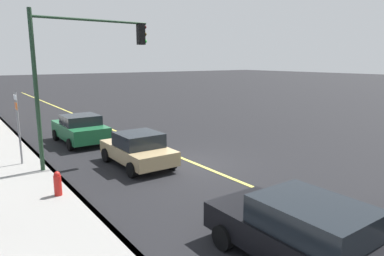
% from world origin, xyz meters
% --- Properties ---
extents(ground, '(200.00, 200.00, 0.00)m').
position_xyz_m(ground, '(0.00, 0.00, 0.00)').
color(ground, black).
extents(sidewalk_slab, '(80.00, 3.67, 0.15)m').
position_xyz_m(sidewalk_slab, '(0.00, 7.07, 0.07)').
color(sidewalk_slab, gray).
rests_on(sidewalk_slab, ground).
extents(curb_edge, '(80.00, 0.16, 0.15)m').
position_xyz_m(curb_edge, '(0.00, 5.32, 0.07)').
color(curb_edge, slate).
rests_on(curb_edge, ground).
extents(lane_stripe_center, '(80.00, 0.16, 0.01)m').
position_xyz_m(lane_stripe_center, '(0.00, 0.00, 0.01)').
color(lane_stripe_center, '#D8CC4C').
rests_on(lane_stripe_center, ground).
extents(car_black, '(4.34, 2.05, 1.54)m').
position_xyz_m(car_black, '(-7.52, 2.56, 0.79)').
color(car_black, black).
rests_on(car_black, ground).
extents(car_green, '(4.15, 2.09, 1.53)m').
position_xyz_m(car_green, '(6.56, 2.77, 0.77)').
color(car_green, '#1E6038').
rests_on(car_green, ground).
extents(car_tan, '(3.86, 1.99, 1.43)m').
position_xyz_m(car_tan, '(1.09, 2.11, 0.72)').
color(car_tan, tan).
rests_on(car_tan, ground).
extents(traffic_light_mast, '(0.28, 4.79, 6.24)m').
position_xyz_m(traffic_light_mast, '(2.29, 3.88, 4.29)').
color(traffic_light_mast, '#1E3823').
rests_on(traffic_light_mast, ground).
extents(street_sign_post, '(0.60, 0.08, 3.11)m').
position_xyz_m(street_sign_post, '(3.71, 6.14, 1.82)').
color(street_sign_post, slate).
rests_on(street_sign_post, ground).
extents(fire_hydrant, '(0.24, 0.24, 0.94)m').
position_xyz_m(fire_hydrant, '(-0.70, 5.84, 0.47)').
color(fire_hydrant, red).
rests_on(fire_hydrant, ground).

